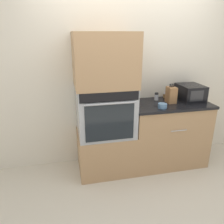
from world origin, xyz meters
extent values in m
plane|color=beige|center=(0.00, 0.00, 0.00)|extent=(12.00, 12.00, 0.00)
cube|color=beige|center=(0.00, 0.63, 1.25)|extent=(8.00, 0.05, 2.50)
cube|color=#A87F56|center=(-0.37, 0.30, 0.28)|extent=(0.74, 0.60, 0.56)
cube|color=#9EA0A5|center=(-0.37, 0.30, 0.88)|extent=(0.72, 0.59, 0.64)
cube|color=black|center=(-0.37, 0.00, 1.15)|extent=(0.69, 0.01, 0.11)
cube|color=#3FBFF2|center=(-0.37, 0.00, 1.15)|extent=(0.09, 0.00, 0.03)
cube|color=black|center=(-0.37, 0.00, 0.84)|extent=(0.59, 0.01, 0.47)
cylinder|color=#9EA0A5|center=(-0.37, -0.03, 1.08)|extent=(0.61, 0.02, 0.02)
cube|color=#A87F56|center=(-0.37, 0.30, 1.52)|extent=(0.74, 0.60, 0.65)
cube|color=#A87F56|center=(0.54, 0.30, 0.45)|extent=(1.08, 0.60, 0.89)
cube|color=black|center=(0.54, 0.30, 0.91)|extent=(1.10, 0.63, 0.03)
cylinder|color=#B7B7BC|center=(0.54, -0.01, 0.64)|extent=(0.22, 0.01, 0.01)
cube|color=black|center=(0.88, 0.37, 1.04)|extent=(0.32, 0.38, 0.22)
cube|color=#28282B|center=(0.86, 0.18, 1.04)|extent=(0.20, 0.01, 0.15)
cube|color=olive|center=(0.55, 0.30, 1.04)|extent=(0.11, 0.14, 0.22)
cylinder|color=black|center=(0.52, 0.30, 1.17)|extent=(0.02, 0.02, 0.04)
cylinder|color=black|center=(0.55, 0.30, 1.17)|extent=(0.02, 0.02, 0.04)
cylinder|color=black|center=(0.58, 0.30, 1.17)|extent=(0.02, 0.02, 0.04)
cylinder|color=#517599|center=(0.34, 0.11, 0.96)|extent=(0.12, 0.12, 0.06)
cylinder|color=brown|center=(0.06, 0.28, 0.97)|extent=(0.04, 0.04, 0.09)
cylinder|color=black|center=(0.06, 0.28, 1.03)|extent=(0.04, 0.04, 0.03)
cylinder|color=brown|center=(0.57, 0.55, 0.96)|extent=(0.04, 0.04, 0.06)
cylinder|color=#B7B7BC|center=(0.57, 0.55, 0.99)|extent=(0.03, 0.03, 0.02)
cylinder|color=#427047|center=(0.67, 0.49, 0.96)|extent=(0.04, 0.04, 0.07)
cylinder|color=red|center=(0.67, 0.49, 1.00)|extent=(0.03, 0.03, 0.02)
cylinder|color=silver|center=(0.40, 0.46, 0.97)|extent=(0.06, 0.06, 0.08)
cylinder|color=black|center=(0.40, 0.46, 1.02)|extent=(0.05, 0.05, 0.02)
camera|label=1|loc=(-0.86, -2.33, 1.83)|focal=35.00mm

